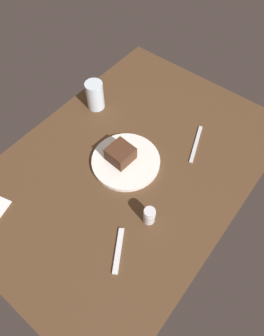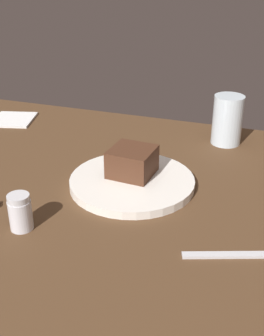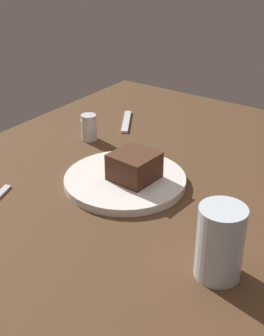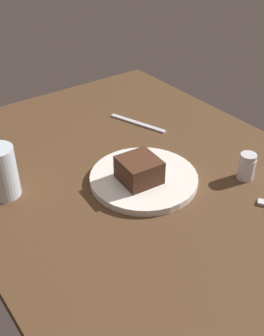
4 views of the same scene
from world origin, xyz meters
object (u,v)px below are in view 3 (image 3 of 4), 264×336
(dessert_plate, at_px, (126,180))
(water_glass, at_px, (220,243))
(salt_shaker, at_px, (89,128))
(dessert_spoon, at_px, (126,122))
(chocolate_cake_slice, at_px, (134,166))

(dessert_plate, bearing_deg, water_glass, 61.91)
(salt_shaker, relative_size, dessert_spoon, 0.45)
(dessert_plate, distance_m, water_glass, 0.33)
(chocolate_cake_slice, distance_m, salt_shaker, 0.26)
(salt_shaker, xyz_separation_m, dessert_spoon, (-0.15, 0.01, -0.03))
(salt_shaker, height_order, water_glass, water_glass)
(salt_shaker, height_order, dessert_spoon, salt_shaker)
(salt_shaker, xyz_separation_m, water_glass, (0.29, 0.50, 0.03))
(chocolate_cake_slice, height_order, dessert_spoon, chocolate_cake_slice)
(salt_shaker, bearing_deg, dessert_plate, 57.91)
(chocolate_cake_slice, bearing_deg, dessert_spoon, -141.64)
(chocolate_cake_slice, relative_size, dessert_spoon, 0.59)
(dessert_plate, height_order, dessert_spoon, dessert_plate)
(salt_shaker, relative_size, water_glass, 0.54)
(chocolate_cake_slice, height_order, water_glass, water_glass)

